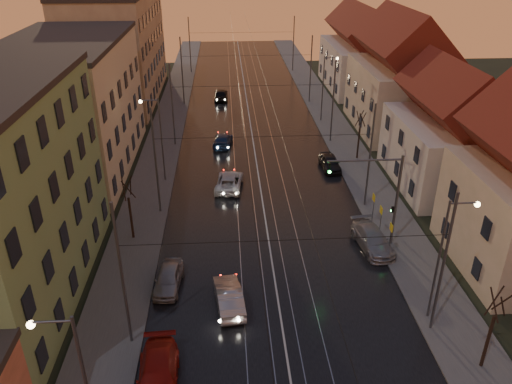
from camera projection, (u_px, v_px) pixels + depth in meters
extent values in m
cube|color=black|center=(253.00, 140.00, 56.15)|extent=(16.00, 120.00, 0.04)
cube|color=#4C4C4C|center=(163.00, 142.00, 55.57)|extent=(4.00, 120.00, 0.15)
cube|color=#4C4C4C|center=(341.00, 138.00, 56.68)|extent=(4.00, 120.00, 0.15)
cube|color=gray|center=(233.00, 140.00, 56.01)|extent=(0.06, 120.00, 0.03)
cube|color=gray|center=(246.00, 140.00, 56.09)|extent=(0.06, 120.00, 0.03)
cube|color=gray|center=(260.00, 140.00, 56.18)|extent=(0.06, 120.00, 0.03)
cube|color=gray|center=(272.00, 139.00, 56.26)|extent=(0.06, 120.00, 0.03)
cube|color=beige|center=(72.00, 108.00, 47.13)|extent=(10.00, 20.00, 12.00)
cube|color=#92785E|center=(117.00, 47.00, 67.99)|extent=(10.00, 24.00, 14.00)
cube|color=silver|center=(448.00, 153.00, 45.07)|extent=(9.00, 12.00, 6.00)
pyramid|color=#602116|center=(457.00, 104.00, 42.98)|extent=(9.18, 12.24, 3.20)
cube|color=#BBB190|center=(397.00, 98.00, 58.06)|extent=(9.00, 14.00, 7.50)
pyramid|color=#602116|center=(404.00, 47.00, 55.44)|extent=(9.18, 14.28, 4.00)
cube|color=silver|center=(359.00, 66.00, 74.28)|extent=(9.00, 16.00, 6.50)
pyramid|color=#602116|center=(362.00, 32.00, 72.00)|extent=(9.18, 16.32, 3.50)
cylinder|color=#595B60|center=(122.00, 278.00, 26.09)|extent=(0.16, 0.16, 9.00)
cylinder|color=#595B60|center=(443.00, 266.00, 27.04)|extent=(0.16, 0.16, 9.00)
cylinder|color=#595B60|center=(156.00, 163.00, 39.42)|extent=(0.16, 0.16, 9.00)
cylinder|color=#595B60|center=(370.00, 157.00, 40.37)|extent=(0.16, 0.16, 9.00)
cylinder|color=#595B60|center=(172.00, 106.00, 52.74)|extent=(0.16, 0.16, 9.00)
cylinder|color=#595B60|center=(333.00, 103.00, 53.70)|extent=(0.16, 0.16, 9.00)
cylinder|color=#595B60|center=(182.00, 72.00, 66.07)|extent=(0.16, 0.16, 9.00)
cylinder|color=#595B60|center=(311.00, 70.00, 67.02)|extent=(0.16, 0.16, 9.00)
cylinder|color=#595B60|center=(190.00, 46.00, 82.06)|extent=(0.16, 0.16, 9.00)
cylinder|color=#595B60|center=(293.00, 44.00, 83.01)|extent=(0.16, 0.16, 9.00)
cylinder|color=#595B60|center=(50.00, 322.00, 18.31)|extent=(1.60, 0.10, 0.10)
sphere|color=#FFD88C|center=(31.00, 325.00, 18.32)|extent=(0.32, 0.32, 0.32)
cylinder|color=#595B60|center=(438.00, 263.00, 28.17)|extent=(0.14, 0.14, 8.00)
cylinder|color=#595B60|center=(465.00, 203.00, 26.48)|extent=(1.60, 0.10, 0.10)
sphere|color=#FFD88C|center=(477.00, 204.00, 26.57)|extent=(0.32, 0.32, 0.32)
cylinder|color=#595B60|center=(162.00, 141.00, 44.97)|extent=(0.14, 0.14, 8.00)
cylinder|color=#595B60|center=(149.00, 100.00, 43.19)|extent=(1.60, 0.10, 0.10)
sphere|color=#FFD88C|center=(140.00, 102.00, 43.20)|extent=(0.32, 0.32, 0.32)
cylinder|color=#595B60|center=(323.00, 90.00, 60.15)|extent=(0.14, 0.14, 8.00)
cylinder|color=#595B60|center=(331.00, 58.00, 58.47)|extent=(1.60, 0.10, 0.10)
sphere|color=#FFD88C|center=(337.00, 58.00, 58.55)|extent=(0.32, 0.32, 0.32)
cylinder|color=#595B60|center=(396.00, 202.00, 35.47)|extent=(0.20, 0.20, 7.20)
cylinder|color=#595B60|center=(365.00, 160.00, 33.82)|extent=(5.20, 0.14, 0.14)
imported|color=black|center=(329.00, 169.00, 33.96)|extent=(0.15, 0.18, 0.90)
sphere|color=#19FF3F|center=(330.00, 172.00, 33.93)|extent=(0.20, 0.20, 0.20)
cylinder|color=black|center=(131.00, 219.00, 37.03)|extent=(0.18, 0.18, 3.50)
cylinder|color=black|center=(131.00, 188.00, 35.96)|extent=(0.37, 0.92, 1.61)
cylinder|color=black|center=(126.00, 187.00, 36.07)|extent=(0.91, 0.40, 1.61)
cylinder|color=black|center=(124.00, 189.00, 35.78)|extent=(0.37, 0.92, 1.61)
cylinder|color=black|center=(128.00, 189.00, 35.68)|extent=(0.84, 0.54, 1.62)
cylinder|color=black|center=(487.00, 343.00, 25.72)|extent=(0.18, 0.18, 3.50)
cylinder|color=black|center=(502.00, 302.00, 24.65)|extent=(0.37, 0.92, 1.61)
cylinder|color=black|center=(494.00, 301.00, 24.76)|extent=(0.91, 0.40, 1.61)
cylinder|color=black|center=(494.00, 305.00, 24.47)|extent=(0.37, 0.92, 1.61)
cylinder|color=black|center=(503.00, 306.00, 24.37)|extent=(0.84, 0.54, 1.62)
cylinder|color=black|center=(358.00, 143.00, 50.61)|extent=(0.18, 0.18, 3.50)
cylinder|color=black|center=(363.00, 119.00, 49.53)|extent=(0.37, 0.92, 1.61)
cylinder|color=black|center=(359.00, 118.00, 49.65)|extent=(0.91, 0.40, 1.61)
cylinder|color=black|center=(359.00, 120.00, 49.36)|extent=(0.37, 0.92, 1.61)
cylinder|color=black|center=(363.00, 120.00, 49.26)|extent=(0.84, 0.54, 1.62)
imported|color=#9B9BA0|center=(229.00, 296.00, 30.64)|extent=(2.08, 4.56, 1.45)
imported|color=silver|center=(229.00, 181.00, 45.15)|extent=(2.80, 5.10, 1.35)
imported|color=#192C4D|center=(223.00, 140.00, 54.41)|extent=(2.37, 4.73, 1.32)
imported|color=black|center=(221.00, 94.00, 69.78)|extent=(1.90, 4.60, 1.56)
imported|color=maroon|center=(158.00, 376.00, 25.08)|extent=(2.28, 5.11, 1.46)
imported|color=gray|center=(168.00, 278.00, 32.33)|extent=(1.94, 4.12, 1.36)
imported|color=gray|center=(373.00, 239.00, 36.42)|extent=(2.65, 5.17, 1.44)
imported|color=black|center=(330.00, 162.00, 48.88)|extent=(1.84, 4.21, 1.41)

